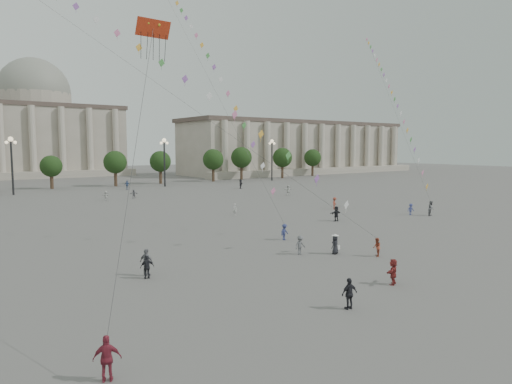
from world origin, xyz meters
TOP-DOWN VIEW (x-y plane):
  - ground at (0.00, 0.00)m, footprint 360.00×360.00m
  - hall_east at (75.00, 93.89)m, footprint 84.00×26.22m
  - hall_central at (0.00, 129.22)m, footprint 48.30×34.30m
  - tree_row at (0.00, 78.00)m, footprint 137.12×5.12m
  - lamp_post_mid_west at (-15.00, 70.00)m, footprint 2.00×0.90m
  - lamp_post_mid_east at (15.00, 70.00)m, footprint 2.00×0.90m
  - lamp_post_far_east at (45.00, 70.00)m, footprint 2.00×0.90m
  - person_crowd_0 at (5.67, 68.00)m, footprint 1.13×0.50m
  - person_crowd_3 at (11.77, 14.54)m, footprint 1.66×0.53m
  - person_crowd_4 at (-4.07, 51.08)m, footprint 1.59×1.04m
  - person_crowd_6 at (-2.90, 4.31)m, footprint 1.05×0.64m
  - person_crowd_7 at (25.55, 40.03)m, footprint 1.86×1.07m
  - person_crowd_8 at (19.16, 22.04)m, footprint 1.27×1.10m
  - person_crowd_9 at (25.92, 56.11)m, footprint 1.74×1.61m
  - person_crowd_12 at (0.98, 51.87)m, footprint 1.47×0.66m
  - person_crowd_13 at (4.57, 25.61)m, footprint 0.52×0.64m
  - person_crowd_14 at (23.11, 12.27)m, footprint 1.10×0.82m
  - tourist_0 at (-22.35, -6.80)m, footprint 1.15×0.82m
  - tourist_1 at (-9.09, -6.83)m, footprint 1.07×0.55m
  - tourist_2 at (-3.43, -5.37)m, footprint 1.63×1.11m
  - tourist_3 at (-15.59, 5.85)m, footprint 0.92×1.20m
  - tourist_4 at (-15.82, 5.18)m, footprint 0.99×0.55m
  - kite_flyer_0 at (1.70, 0.17)m, footprint 0.94×0.94m
  - kite_flyer_1 at (-0.21, 9.63)m, footprint 1.12×0.82m
  - kite_flyer_2 at (24.85, 10.45)m, footprint 1.10×0.97m
  - hat_person at (-0.40, 2.76)m, footprint 0.87×0.67m
  - dragon_kite at (-15.76, 3.54)m, footprint 4.46×5.54m
  - kite_train_west at (-14.26, 25.86)m, footprint 30.12×47.52m
  - kite_train_mid at (5.11, 39.45)m, footprint 10.61×55.49m
  - kite_train_east at (37.07, 26.96)m, footprint 23.15×30.49m

SIDE VIEW (x-z plane):
  - ground at x=0.00m, z-range 0.00..0.00m
  - person_crowd_14 at x=23.11m, z-range 0.00..1.51m
  - person_crowd_13 at x=4.57m, z-range 0.00..1.51m
  - person_crowd_12 at x=0.98m, z-range 0.00..1.53m
  - kite_flyer_0 at x=1.70m, z-range 0.00..1.54m
  - kite_flyer_1 at x=-0.21m, z-range 0.00..1.55m
  - tourist_4 at x=-15.82m, z-range 0.00..1.59m
  - person_crowd_6 at x=-2.90m, z-range 0.00..1.60m
  - person_crowd_4 at x=-4.07m, z-range 0.00..1.64m
  - hat_person at x=-0.40m, z-range 0.00..1.69m
  - tourist_2 at x=-3.43m, z-range 0.00..1.69m
  - person_crowd_8 at x=19.16m, z-range 0.00..1.71m
  - tourist_1 at x=-9.09m, z-range 0.00..1.75m
  - person_crowd_3 at x=11.77m, z-range 0.00..1.79m
  - tourist_0 at x=-22.35m, z-range 0.00..1.81m
  - tourist_3 at x=-15.59m, z-range 0.00..1.89m
  - kite_flyer_2 at x=24.85m, z-range 0.00..1.91m
  - person_crowd_7 at x=25.55m, z-range 0.00..1.91m
  - person_crowd_0 at x=5.67m, z-range 0.00..1.91m
  - person_crowd_9 at x=25.92m, z-range 0.00..1.95m
  - tree_row at x=0.00m, z-range 1.39..9.39m
  - lamp_post_mid_west at x=-15.00m, z-range 2.03..12.68m
  - lamp_post_mid_east at x=15.00m, z-range 2.03..12.68m
  - lamp_post_far_east at x=45.00m, z-range 2.03..12.68m
  - hall_east at x=75.00m, z-range -0.17..17.03m
  - hall_central at x=0.00m, z-range -3.52..31.98m
  - dragon_kite at x=-15.76m, z-range 5.77..24.88m
  - kite_train_east at x=37.07m, z-range -6.61..42.69m
  - kite_train_west at x=-14.26m, z-range -12.26..56.93m
  - kite_train_mid at x=5.11m, z-range -10.13..64.34m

